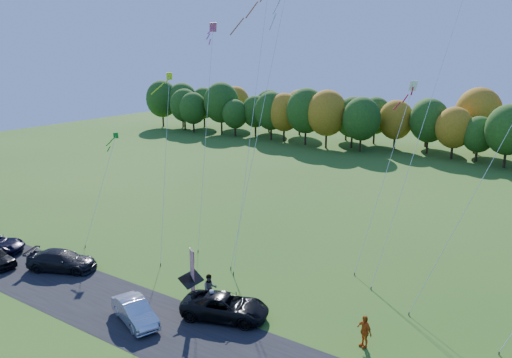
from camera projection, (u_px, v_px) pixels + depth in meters
The scene contains 18 objects.
ground at pixel (206, 300), 33.10m from camera, with size 160.00×160.00×0.00m, color #2A5717.
asphalt_strip at pixel (163, 326), 29.88m from camera, with size 90.00×6.00×0.01m, color black.
tree_line at pixel (431, 157), 77.34m from camera, with size 116.00×12.00×10.00m, color #1E4711, non-canonical shape.
black_suv at pixel (225, 306), 30.72m from camera, with size 2.49×5.41×1.50m, color black.
silver_sedan at pixel (135, 312), 30.22m from camera, with size 1.49×4.27×1.41m, color silver.
dark_truck_a at pixel (62, 260), 37.45m from camera, with size 2.11×5.19×1.51m, color black.
person_tailgate_a at pixel (213, 302), 31.08m from camera, with size 0.61×0.40×1.67m, color silver.
person_tailgate_b at pixel (210, 289), 32.55m from camera, with size 0.95×0.74×1.95m, color gray.
person_east at pixel (364, 331), 27.64m from camera, with size 1.12×0.47×1.92m, color #C85C12.
feather_flag at pixel (192, 271), 31.89m from camera, with size 0.49×0.23×3.88m.
kite_delta_blue at pixel (253, 116), 39.45m from camera, with size 5.24×11.73×22.98m.
kite_parafoil_orange at pixel (446, 54), 34.91m from camera, with size 5.98×14.04×32.09m.
kite_delta_red at pixel (276, 23), 38.25m from camera, with size 2.89×9.12×22.77m.
kite_parafoil_rainbow at pixel (497, 152), 29.34m from camera, with size 8.24×6.91×20.72m.
kite_diamond_yellow at pixel (165, 165), 40.17m from camera, with size 4.70×6.79×14.55m.
kite_diamond_green at pixel (101, 188), 43.09m from camera, with size 1.65×5.56×9.26m.
kite_diamond_white at pixel (385, 177), 37.15m from camera, with size 2.09×6.87×14.22m.
kite_diamond_pink at pixel (206, 136), 41.57m from camera, with size 3.17×6.39×18.71m.
Camera 1 is at (19.48, -23.10, 16.06)m, focal length 35.00 mm.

